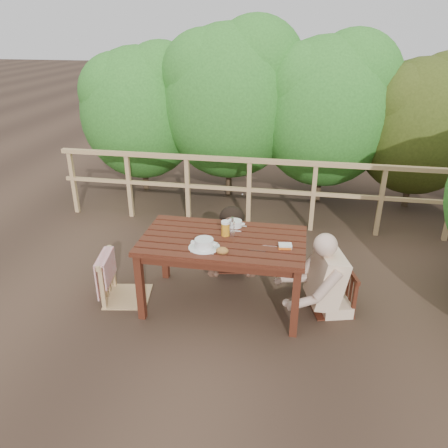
% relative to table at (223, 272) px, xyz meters
% --- Properties ---
extents(ground, '(60.00, 60.00, 0.00)m').
position_rel_table_xyz_m(ground, '(0.00, 0.00, -0.37)').
color(ground, '#432F23').
rests_on(ground, ground).
extents(table, '(1.62, 0.91, 0.75)m').
position_rel_table_xyz_m(table, '(0.00, 0.00, 0.00)').
color(table, '#3B180E').
rests_on(table, ground).
extents(chair_left, '(0.55, 0.55, 0.97)m').
position_rel_table_xyz_m(chair_left, '(-1.03, -0.08, 0.11)').
color(chair_left, tan).
rests_on(chair_left, ground).
extents(chair_far, '(0.47, 0.47, 0.81)m').
position_rel_table_xyz_m(chair_far, '(-0.05, 0.78, 0.03)').
color(chair_far, '#3B180E').
rests_on(chair_far, ground).
extents(chair_right, '(0.50, 0.50, 0.82)m').
position_rel_table_xyz_m(chair_right, '(1.11, 0.11, 0.04)').
color(chair_right, '#3B180E').
rests_on(chair_right, ground).
extents(woman, '(0.62, 0.71, 1.27)m').
position_rel_table_xyz_m(woman, '(-0.05, 0.80, 0.26)').
color(woman, black).
rests_on(woman, ground).
extents(diner_right, '(0.84, 0.74, 1.43)m').
position_rel_table_xyz_m(diner_right, '(1.14, 0.11, 0.34)').
color(diner_right, beige).
rests_on(diner_right, ground).
extents(railing, '(5.60, 0.10, 1.01)m').
position_rel_table_xyz_m(railing, '(0.00, 2.00, 0.13)').
color(railing, tan).
rests_on(railing, ground).
extents(hedge_row, '(6.60, 1.60, 3.80)m').
position_rel_table_xyz_m(hedge_row, '(0.40, 3.20, 1.53)').
color(hedge_row, '#2A6620').
rests_on(hedge_row, ground).
extents(soup_near, '(0.30, 0.30, 0.10)m').
position_rel_table_xyz_m(soup_near, '(-0.14, -0.21, 0.43)').
color(soup_near, silver).
rests_on(soup_near, table).
extents(soup_far, '(0.25, 0.25, 0.08)m').
position_rel_table_xyz_m(soup_far, '(0.07, 0.30, 0.42)').
color(soup_far, white).
rests_on(soup_far, table).
extents(bread_roll, '(0.12, 0.09, 0.07)m').
position_rel_table_xyz_m(bread_roll, '(0.05, -0.29, 0.41)').
color(bread_roll, '#985B26').
rests_on(bread_roll, table).
extents(beer_glass, '(0.09, 0.09, 0.17)m').
position_rel_table_xyz_m(beer_glass, '(0.01, 0.08, 0.46)').
color(beer_glass, orange).
rests_on(beer_glass, table).
extents(bottle, '(0.05, 0.05, 0.22)m').
position_rel_table_xyz_m(bottle, '(0.08, 0.06, 0.49)').
color(bottle, white).
rests_on(bottle, table).
extents(butter_tub, '(0.14, 0.11, 0.05)m').
position_rel_table_xyz_m(butter_tub, '(0.62, -0.09, 0.40)').
color(butter_tub, white).
rests_on(butter_tub, table).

